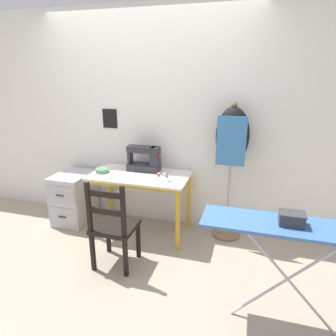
{
  "coord_description": "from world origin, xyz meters",
  "views": [
    {
      "loc": [
        1.21,
        -2.69,
        1.84
      ],
      "look_at": [
        0.34,
        0.27,
        0.84
      ],
      "focal_mm": 32.0,
      "sensor_mm": 36.0,
      "label": 1
    }
  ],
  "objects": [
    {
      "name": "thread_spool_near_machine",
      "position": [
        0.23,
        0.3,
        0.74
      ],
      "size": [
        0.03,
        0.03,
        0.04
      ],
      "color": "red",
      "rests_on": "sewing_table"
    },
    {
      "name": "filing_cabinet",
      "position": [
        -0.91,
        0.32,
        0.32
      ],
      "size": [
        0.4,
        0.54,
        0.63
      ],
      "color": "#B7B7BC",
      "rests_on": "ground_plane"
    },
    {
      "name": "wooden_chair",
      "position": [
        -0.01,
        -0.39,
        0.42
      ],
      "size": [
        0.4,
        0.38,
        0.91
      ],
      "color": "black",
      "rests_on": "ground_plane"
    },
    {
      "name": "wall_back",
      "position": [
        -0.0,
        0.67,
        1.28
      ],
      "size": [
        10.0,
        0.06,
        2.55
      ],
      "color": "silver",
      "rests_on": "ground_plane"
    },
    {
      "name": "dress_form",
      "position": [
        0.99,
        0.49,
        1.12
      ],
      "size": [
        0.35,
        0.32,
        1.54
      ],
      "color": "#846647",
      "rests_on": "ground_plane"
    },
    {
      "name": "ironing_board",
      "position": [
        1.53,
        -0.72,
        0.8
      ],
      "size": [
        1.27,
        0.34,
        0.86
      ],
      "color": "#3D6BAD",
      "rests_on": "ground_plane"
    },
    {
      "name": "thread_spool_far_edge",
      "position": [
        0.33,
        0.29,
        0.74
      ],
      "size": [
        0.03,
        0.03,
        0.03
      ],
      "color": "green",
      "rests_on": "sewing_table"
    },
    {
      "name": "sewing_table",
      "position": [
        0.0,
        0.29,
        0.64
      ],
      "size": [
        1.12,
        0.6,
        0.72
      ],
      "color": "silver",
      "rests_on": "ground_plane"
    },
    {
      "name": "fabric_bowl",
      "position": [
        -0.45,
        0.26,
        0.75
      ],
      "size": [
        0.16,
        0.16,
        0.05
      ],
      "color": "#56895B",
      "rests_on": "sewing_table"
    },
    {
      "name": "storage_box",
      "position": [
        1.5,
        -0.71,
        0.89
      ],
      "size": [
        0.17,
        0.13,
        0.09
      ],
      "color": "#333338",
      "rests_on": "ironing_board"
    },
    {
      "name": "scissors",
      "position": [
        0.42,
        0.2,
        0.72
      ],
      "size": [
        0.14,
        0.1,
        0.01
      ],
      "color": "silver",
      "rests_on": "sewing_table"
    },
    {
      "name": "ground_plane",
      "position": [
        0.0,
        0.0,
        0.0
      ],
      "size": [
        14.0,
        14.0,
        0.0
      ],
      "primitive_type": "plane",
      "color": "tan"
    },
    {
      "name": "thread_spool_mid_table",
      "position": [
        0.29,
        0.33,
        0.74
      ],
      "size": [
        0.04,
        0.04,
        0.04
      ],
      "color": "silver",
      "rests_on": "sewing_table"
    },
    {
      "name": "sewing_machine",
      "position": [
        0.02,
        0.46,
        0.86
      ],
      "size": [
        0.39,
        0.17,
        0.32
      ],
      "color": "#28282D",
      "rests_on": "sewing_table"
    }
  ]
}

